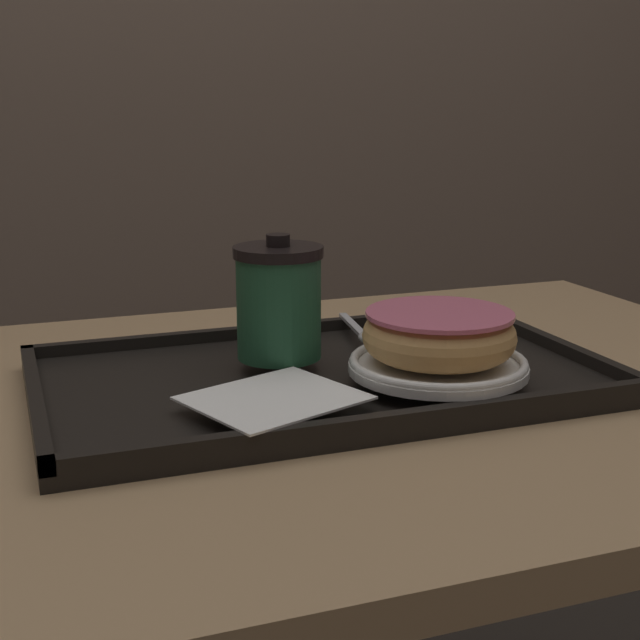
# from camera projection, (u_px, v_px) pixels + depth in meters

# --- Properties ---
(cafe_table) EXTENTS (1.08, 0.69, 0.71)m
(cafe_table) POSITION_uv_depth(u_px,v_px,m) (287.00, 537.00, 0.85)
(cafe_table) COLOR tan
(cafe_table) RESTS_ON ground_plane
(serving_tray) EXTENTS (0.52, 0.31, 0.02)m
(serving_tray) POSITION_uv_depth(u_px,v_px,m) (320.00, 379.00, 0.83)
(serving_tray) COLOR black
(serving_tray) RESTS_ON cafe_table
(napkin_paper) EXTENTS (0.16, 0.15, 0.00)m
(napkin_paper) POSITION_uv_depth(u_px,v_px,m) (274.00, 398.00, 0.72)
(napkin_paper) COLOR white
(napkin_paper) RESTS_ON serving_tray
(coffee_cup_front) EXTENTS (0.08, 0.08, 0.12)m
(coffee_cup_front) POSITION_uv_depth(u_px,v_px,m) (279.00, 301.00, 0.83)
(coffee_cup_front) COLOR #235638
(coffee_cup_front) RESTS_ON serving_tray
(plate_with_chocolate_donut) EXTENTS (0.16, 0.16, 0.01)m
(plate_with_chocolate_donut) POSITION_uv_depth(u_px,v_px,m) (438.00, 364.00, 0.79)
(plate_with_chocolate_donut) COLOR white
(plate_with_chocolate_donut) RESTS_ON serving_tray
(donut_chocolate_glazed) EXTENTS (0.14, 0.14, 0.04)m
(donut_chocolate_glazed) POSITION_uv_depth(u_px,v_px,m) (439.00, 334.00, 0.79)
(donut_chocolate_glazed) COLOR tan
(donut_chocolate_glazed) RESTS_ON plate_with_chocolate_donut
(spoon) EXTENTS (0.03, 0.13, 0.01)m
(spoon) POSITION_uv_depth(u_px,v_px,m) (365.00, 334.00, 0.90)
(spoon) COLOR silver
(spoon) RESTS_ON serving_tray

